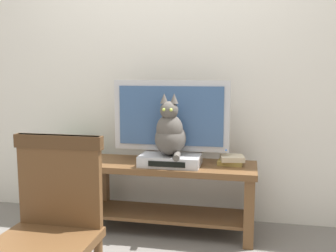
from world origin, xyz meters
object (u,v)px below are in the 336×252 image
Objects in this scene: cat at (170,133)px; book_stack at (231,160)px; media_box at (170,160)px; potted_plant at (69,172)px; tv_stand at (169,185)px; tv at (171,119)px; wooden_chair at (49,225)px.

book_stack is at bearing 16.26° from cat.
media_box is 0.63× the size of potted_plant.
cat is at bearing -9.46° from potted_plant.
tv is at bearing 89.98° from tv_stand.
tv_stand is 0.49m from tv.
wooden_chair is 1.53m from book_stack.
potted_plant is at bearing 170.54° from cat.
cat is at bearing -81.42° from tv.
tv is at bearing -0.86° from potted_plant.
cat is (0.02, -0.07, 0.40)m from tv_stand.
tv_stand is at bearing 106.18° from cat.
media_box is at bearing 77.59° from wooden_chair.
media_box is 0.44m from book_stack.
potted_plant is (-0.86, 0.14, -0.37)m from cat.
tv is 0.31m from media_box.
cat reaches higher than potted_plant.
book_stack is at bearing -0.65° from tv.
media_box is 0.97× the size of cat.
media_box is at bearing -8.42° from potted_plant.
tv is 0.95m from potted_plant.
wooden_chair is 1.33× the size of potted_plant.
book_stack is (0.43, 0.13, -0.20)m from cat.
potted_plant is (-0.58, 1.37, -0.15)m from wooden_chair.
cat is (0.00, -0.02, 0.20)m from media_box.
book_stack is at bearing 62.54° from wooden_chair.
wooden_chair is at bearing -117.46° from book_stack.
tv is 1.99× the size of media_box.
potted_plant reaches higher than book_stack.
media_box is (0.02, -0.05, 0.20)m from tv_stand.
potted_plant is at bearing 179.21° from book_stack.
media_box is 0.88m from potted_plant.
tv_stand is 0.84m from potted_plant.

